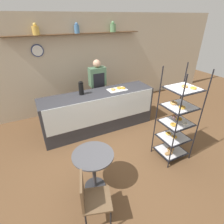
% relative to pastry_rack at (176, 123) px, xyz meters
% --- Properties ---
extents(ground_plane, '(14.00, 14.00, 0.00)m').
position_rel_pastry_rack_xyz_m(ground_plane, '(-0.94, 0.48, -0.80)').
color(ground_plane, brown).
extents(back_wall, '(10.00, 0.30, 2.70)m').
position_rel_pastry_rack_xyz_m(back_wall, '(-0.94, 3.02, 0.57)').
color(back_wall, beige).
rests_on(back_wall, ground_plane).
extents(display_counter, '(2.79, 0.68, 0.99)m').
position_rel_pastry_rack_xyz_m(display_counter, '(-0.94, 1.63, -0.30)').
color(display_counter, '#333338').
rests_on(display_counter, ground_plane).
extents(pastry_rack, '(0.60, 0.54, 1.87)m').
position_rel_pastry_rack_xyz_m(pastry_rack, '(0.00, 0.00, 0.00)').
color(pastry_rack, black).
rests_on(pastry_rack, ground_plane).
extents(person_worker, '(0.43, 0.23, 1.65)m').
position_rel_pastry_rack_xyz_m(person_worker, '(-0.72, 2.18, 0.10)').
color(person_worker, '#282833').
rests_on(person_worker, ground_plane).
extents(cafe_table, '(0.65, 0.65, 0.73)m').
position_rel_pastry_rack_xyz_m(cafe_table, '(-1.72, -0.02, -0.25)').
color(cafe_table, '#262628').
rests_on(cafe_table, ground_plane).
extents(cafe_chair, '(0.48, 0.48, 0.87)m').
position_rel_pastry_rack_xyz_m(cafe_chair, '(-1.97, -0.55, -0.26)').
color(cafe_chair, black).
rests_on(cafe_chair, ground_plane).
extents(coffee_carafe, '(0.11, 0.11, 0.32)m').
position_rel_pastry_rack_xyz_m(coffee_carafe, '(-1.31, 1.73, 0.35)').
color(coffee_carafe, black).
rests_on(coffee_carafe, display_counter).
extents(donut_tray_counter, '(0.47, 0.29, 0.05)m').
position_rel_pastry_rack_xyz_m(donut_tray_counter, '(-0.41, 1.61, 0.21)').
color(donut_tray_counter, white).
rests_on(donut_tray_counter, display_counter).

